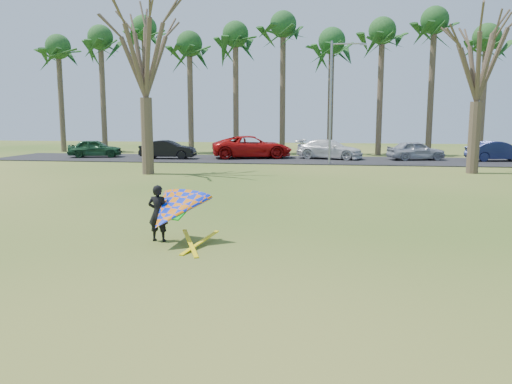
# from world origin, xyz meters

# --- Properties ---
(ground) EXTENTS (100.00, 100.00, 0.00)m
(ground) POSITION_xyz_m (0.00, 0.00, 0.00)
(ground) COLOR #1E4D10
(ground) RESTS_ON ground
(parking_strip) EXTENTS (46.00, 7.00, 0.06)m
(parking_strip) POSITION_xyz_m (0.00, 25.00, 0.03)
(parking_strip) COLOR black
(parking_strip) RESTS_ON ground
(palm_0) EXTENTS (4.84, 4.84, 10.84)m
(palm_0) POSITION_xyz_m (-22.00, 31.00, 9.17)
(palm_0) COLOR brown
(palm_0) RESTS_ON ground
(palm_1) EXTENTS (4.84, 4.84, 11.54)m
(palm_1) POSITION_xyz_m (-18.00, 31.00, 9.85)
(palm_1) COLOR brown
(palm_1) RESTS_ON ground
(palm_2) EXTENTS (4.84, 4.84, 12.24)m
(palm_2) POSITION_xyz_m (-14.00, 31.00, 10.52)
(palm_2) COLOR #453629
(palm_2) RESTS_ON ground
(palm_3) EXTENTS (4.84, 4.84, 10.84)m
(palm_3) POSITION_xyz_m (-10.00, 31.00, 9.17)
(palm_3) COLOR brown
(palm_3) RESTS_ON ground
(palm_4) EXTENTS (4.84, 4.84, 11.54)m
(palm_4) POSITION_xyz_m (-6.00, 31.00, 9.85)
(palm_4) COLOR brown
(palm_4) RESTS_ON ground
(palm_5) EXTENTS (4.84, 4.84, 12.24)m
(palm_5) POSITION_xyz_m (-2.00, 31.00, 10.52)
(palm_5) COLOR #493C2B
(palm_5) RESTS_ON ground
(palm_6) EXTENTS (4.84, 4.84, 10.84)m
(palm_6) POSITION_xyz_m (2.00, 31.00, 9.17)
(palm_6) COLOR #4B3E2D
(palm_6) RESTS_ON ground
(palm_7) EXTENTS (4.84, 4.84, 11.54)m
(palm_7) POSITION_xyz_m (6.00, 31.00, 9.85)
(palm_7) COLOR #443629
(palm_7) RESTS_ON ground
(palm_8) EXTENTS (4.84, 4.84, 12.24)m
(palm_8) POSITION_xyz_m (10.00, 31.00, 10.52)
(palm_8) COLOR #463A2A
(palm_8) RESTS_ON ground
(palm_9) EXTENTS (4.84, 4.84, 10.84)m
(palm_9) POSITION_xyz_m (14.00, 31.00, 9.17)
(palm_9) COLOR #4F3E2F
(palm_9) RESTS_ON ground
(bare_tree_left) EXTENTS (6.60, 6.60, 9.70)m
(bare_tree_left) POSITION_xyz_m (-8.00, 15.00, 6.92)
(bare_tree_left) COLOR #4E3E2F
(bare_tree_left) RESTS_ON ground
(bare_tree_right) EXTENTS (6.27, 6.27, 9.21)m
(bare_tree_right) POSITION_xyz_m (10.00, 18.00, 6.57)
(bare_tree_right) COLOR #47372A
(bare_tree_right) RESTS_ON ground
(streetlight) EXTENTS (2.28, 0.18, 8.00)m
(streetlight) POSITION_xyz_m (2.16, 22.00, 4.46)
(streetlight) COLOR gray
(streetlight) RESTS_ON ground
(car_0) EXTENTS (4.28, 2.58, 1.36)m
(car_0) POSITION_xyz_m (-15.96, 24.90, 0.74)
(car_0) COLOR #1B4527
(car_0) RESTS_ON parking_strip
(car_1) EXTENTS (4.20, 1.67, 1.36)m
(car_1) POSITION_xyz_m (-9.93, 24.35, 0.74)
(car_1) COLOR black
(car_1) RESTS_ON parking_strip
(car_2) EXTENTS (6.56, 4.26, 1.68)m
(car_2) POSITION_xyz_m (-3.81, 25.85, 0.90)
(car_2) COLOR #AF0F0E
(car_2) RESTS_ON parking_strip
(car_3) EXTENTS (5.27, 3.30, 1.42)m
(car_3) POSITION_xyz_m (2.01, 25.96, 0.77)
(car_3) COLOR silver
(car_3) RESTS_ON parking_strip
(car_4) EXTENTS (4.34, 2.58, 1.38)m
(car_4) POSITION_xyz_m (8.19, 25.87, 0.75)
(car_4) COLOR #9FA2AC
(car_4) RESTS_ON parking_strip
(car_5) EXTENTS (4.41, 2.15, 1.39)m
(car_5) POSITION_xyz_m (13.79, 25.82, 0.76)
(car_5) COLOR #19204B
(car_5) RESTS_ON parking_strip
(kite_flyer) EXTENTS (2.13, 2.39, 2.02)m
(kite_flyer) POSITION_xyz_m (-1.89, 0.25, 0.84)
(kite_flyer) COLOR black
(kite_flyer) RESTS_ON ground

